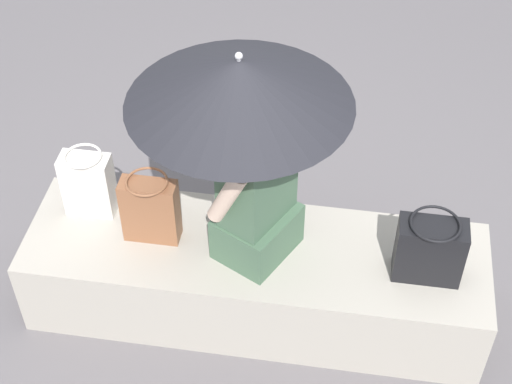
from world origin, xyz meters
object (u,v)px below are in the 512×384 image
at_px(tote_bag_canvas, 430,249).
at_px(shoulder_bag_spare, 150,209).
at_px(parasol, 239,82).
at_px(person_seated, 257,186).
at_px(handbag_black, 88,183).

height_order(tote_bag_canvas, shoulder_bag_spare, shoulder_bag_spare).
bearing_deg(parasol, person_seated, -167.77).
bearing_deg(handbag_black, tote_bag_canvas, 174.04).
distance_m(handbag_black, shoulder_bag_spare, 0.35).
height_order(parasol, shoulder_bag_spare, parasol).
xyz_separation_m(parasol, tote_bag_canvas, (-0.82, 0.02, -0.77)).
relative_size(person_seated, parasol, 0.85).
height_order(person_seated, tote_bag_canvas, person_seated).
distance_m(person_seated, tote_bag_canvas, 0.79).
relative_size(person_seated, tote_bag_canvas, 2.81).
bearing_deg(shoulder_bag_spare, person_seated, 179.08).
xyz_separation_m(person_seated, parasol, (0.07, 0.01, 0.54)).
relative_size(person_seated, handbag_black, 2.63).
xyz_separation_m(tote_bag_canvas, shoulder_bag_spare, (1.24, -0.04, 0.01)).
xyz_separation_m(person_seated, handbag_black, (0.81, -0.13, -0.22)).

